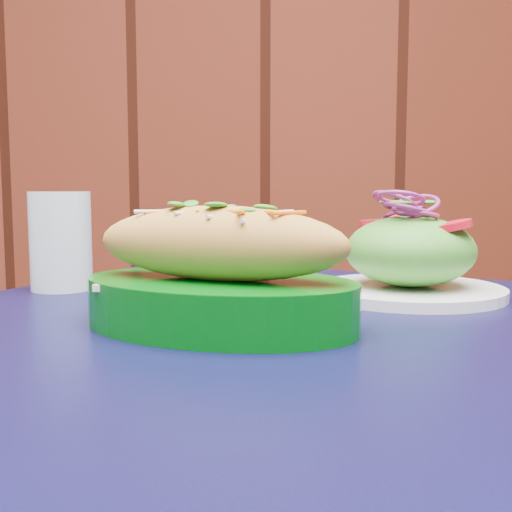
{
  "coord_description": "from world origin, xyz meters",
  "views": [
    {
      "loc": [
        -0.3,
        1.05,
        0.88
      ],
      "look_at": [
        -0.34,
        1.67,
        0.81
      ],
      "focal_mm": 45.0,
      "sensor_mm": 36.0,
      "label": 1
    }
  ],
  "objects": [
    {
      "name": "brick_wall",
      "position": [
        0.0,
        2.97,
        1.4
      ],
      "size": [
        4.9,
        0.04,
        2.8
      ],
      "primitive_type": "cube",
      "color": "#4C1A0E",
      "rests_on": "ground"
    },
    {
      "name": "cafe_table",
      "position": [
        -0.3,
        1.62,
        0.66
      ],
      "size": [
        1.05,
        1.05,
        0.75
      ],
      "rotation": [
        0.0,
        0.0,
        -0.41
      ],
      "color": "black",
      "rests_on": "ground"
    },
    {
      "name": "water_glass",
      "position": [
        -0.59,
        1.82,
        0.81
      ],
      "size": [
        0.07,
        0.07,
        0.12
      ],
      "primitive_type": "cylinder",
      "color": "silver",
      "rests_on": "cafe_table"
    },
    {
      "name": "salad_plate",
      "position": [
        -0.17,
        1.8,
        0.79
      ],
      "size": [
        0.22,
        0.22,
        0.12
      ],
      "rotation": [
        0.0,
        0.0,
        -0.13
      ],
      "color": "white",
      "rests_on": "cafe_table"
    },
    {
      "name": "banh_mi_basket",
      "position": [
        -0.37,
        1.62,
        0.8
      ],
      "size": [
        0.3,
        0.24,
        0.12
      ],
      "rotation": [
        0.0,
        0.0,
        -0.32
      ],
      "color": "#00570C",
      "rests_on": "cafe_table"
    }
  ]
}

